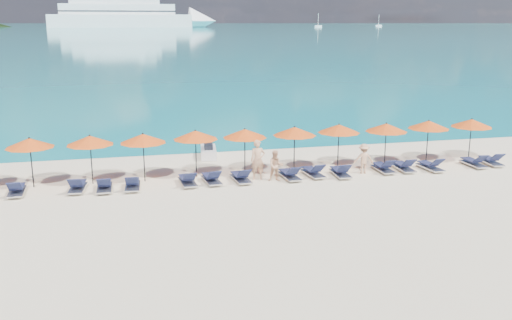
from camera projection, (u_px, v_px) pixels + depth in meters
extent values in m
plane|color=beige|center=(273.00, 207.00, 22.73)|extent=(1400.00, 1400.00, 0.00)
cube|color=#1FA9B2|center=(125.00, 26.00, 646.75)|extent=(1600.00, 1300.00, 0.01)
cube|color=white|center=(121.00, 21.00, 501.00)|extent=(124.11, 31.24, 11.16)
cone|color=white|center=(203.00, 21.00, 522.23)|extent=(26.29, 26.29, 24.56)
cube|color=white|center=(117.00, 9.00, 497.94)|extent=(99.37, 26.11, 8.93)
cube|color=white|center=(114.00, 1.00, 495.69)|extent=(77.16, 22.27, 5.58)
cube|color=black|center=(117.00, 11.00, 498.34)|extent=(100.61, 26.42, 1.00)
cube|color=black|center=(117.00, 7.00, 497.41)|extent=(98.13, 25.80, 1.00)
cube|color=white|center=(318.00, 26.00, 516.94)|extent=(6.73, 2.24, 1.80)
cylinder|color=white|center=(318.00, 20.00, 515.54)|extent=(0.40, 0.40, 11.22)
cube|color=white|center=(379.00, 26.00, 575.56)|extent=(6.49, 2.16, 1.73)
cylinder|color=white|center=(379.00, 20.00, 574.20)|extent=(0.39, 0.39, 10.82)
cube|color=silver|center=(208.00, 152.00, 30.86)|extent=(1.05, 2.22, 0.49)
cube|color=black|center=(208.00, 146.00, 30.61)|extent=(0.55, 0.94, 0.31)
cylinder|color=black|center=(208.00, 141.00, 31.26)|extent=(0.49, 0.11, 0.05)
imported|color=tan|center=(258.00, 160.00, 26.38)|extent=(0.71, 0.49, 1.88)
imported|color=tan|center=(276.00, 166.00, 26.19)|extent=(0.75, 0.49, 1.44)
imported|color=tan|center=(364.00, 159.00, 27.50)|extent=(1.02, 0.65, 1.46)
cylinder|color=black|center=(32.00, 163.00, 25.12)|extent=(0.05, 0.05, 2.20)
cone|color=#DB4D13|center=(30.00, 143.00, 24.90)|extent=(2.10, 2.10, 0.42)
sphere|color=black|center=(29.00, 138.00, 24.85)|extent=(0.08, 0.08, 0.08)
cylinder|color=black|center=(91.00, 160.00, 25.66)|extent=(0.05, 0.05, 2.20)
cone|color=#DB4D13|center=(90.00, 140.00, 25.44)|extent=(2.10, 2.10, 0.42)
sphere|color=black|center=(90.00, 135.00, 25.38)|extent=(0.08, 0.08, 0.08)
cylinder|color=black|center=(144.00, 158.00, 26.06)|extent=(0.05, 0.05, 2.20)
cone|color=#DB4D13|center=(143.00, 138.00, 25.84)|extent=(2.10, 2.10, 0.42)
sphere|color=black|center=(143.00, 134.00, 25.79)|extent=(0.08, 0.08, 0.08)
cylinder|color=black|center=(196.00, 154.00, 26.82)|extent=(0.05, 0.05, 2.20)
cone|color=#DB4D13|center=(195.00, 135.00, 26.60)|extent=(2.10, 2.10, 0.42)
sphere|color=black|center=(195.00, 130.00, 26.55)|extent=(0.08, 0.08, 0.08)
cylinder|color=black|center=(245.00, 152.00, 27.20)|extent=(0.05, 0.05, 2.20)
cone|color=#DB4D13|center=(245.00, 133.00, 26.98)|extent=(2.10, 2.10, 0.42)
sphere|color=black|center=(245.00, 129.00, 26.92)|extent=(0.08, 0.08, 0.08)
cylinder|color=black|center=(294.00, 150.00, 27.70)|extent=(0.05, 0.05, 2.20)
cone|color=#DB4D13|center=(295.00, 131.00, 27.48)|extent=(2.10, 2.10, 0.42)
sphere|color=black|center=(295.00, 127.00, 27.43)|extent=(0.08, 0.08, 0.08)
cylinder|color=black|center=(338.00, 147.00, 28.37)|extent=(0.05, 0.05, 2.20)
cone|color=#DB4D13|center=(339.00, 129.00, 28.15)|extent=(2.10, 2.10, 0.42)
sphere|color=black|center=(339.00, 124.00, 28.10)|extent=(0.08, 0.08, 0.08)
cylinder|color=black|center=(385.00, 145.00, 28.66)|extent=(0.05, 0.05, 2.20)
cone|color=#DB4D13|center=(386.00, 127.00, 28.43)|extent=(2.10, 2.10, 0.42)
sphere|color=black|center=(387.00, 123.00, 28.38)|extent=(0.08, 0.08, 0.08)
cylinder|color=black|center=(427.00, 142.00, 29.41)|extent=(0.05, 0.05, 2.20)
cone|color=#DB4D13|center=(429.00, 125.00, 29.18)|extent=(2.10, 2.10, 0.42)
sphere|color=black|center=(429.00, 120.00, 29.13)|extent=(0.08, 0.08, 0.08)
cylinder|color=black|center=(470.00, 140.00, 29.87)|extent=(0.05, 0.05, 2.20)
cone|color=#DB4D13|center=(472.00, 123.00, 29.65)|extent=(2.10, 2.10, 0.42)
sphere|color=black|center=(472.00, 119.00, 29.60)|extent=(0.08, 0.08, 0.08)
cube|color=silver|center=(17.00, 192.00, 24.25)|extent=(0.69, 1.72, 0.06)
cube|color=#1C2347|center=(17.00, 186.00, 24.45)|extent=(0.60, 1.12, 0.04)
cube|color=#1C2347|center=(14.00, 186.00, 23.64)|extent=(0.57, 0.56, 0.43)
cube|color=silver|center=(78.00, 188.00, 24.76)|extent=(0.76, 1.75, 0.06)
cube|color=#1C2347|center=(78.00, 183.00, 24.96)|extent=(0.64, 1.14, 0.04)
cube|color=#1C2347|center=(75.00, 182.00, 24.13)|extent=(0.59, 0.58, 0.43)
cube|color=silver|center=(105.00, 188.00, 24.80)|extent=(0.63, 1.70, 0.06)
cube|color=#1C2347|center=(104.00, 183.00, 25.00)|extent=(0.56, 1.10, 0.04)
cube|color=#1C2347|center=(104.00, 182.00, 24.18)|extent=(0.55, 0.54, 0.43)
cube|color=silver|center=(133.00, 186.00, 25.06)|extent=(0.71, 1.73, 0.06)
cube|color=#1C2347|center=(133.00, 181.00, 25.26)|extent=(0.61, 1.13, 0.04)
cube|color=#1C2347|center=(132.00, 180.00, 24.44)|extent=(0.58, 0.57, 0.43)
cube|color=silver|center=(188.00, 182.00, 25.67)|extent=(0.74, 1.74, 0.06)
cube|color=#1C2347|center=(187.00, 177.00, 25.87)|extent=(0.63, 1.14, 0.04)
cube|color=#1C2347|center=(190.00, 176.00, 25.06)|extent=(0.59, 0.57, 0.43)
cube|color=silver|center=(211.00, 180.00, 25.96)|extent=(0.79, 1.75, 0.06)
cube|color=#1C2347|center=(210.00, 175.00, 26.15)|extent=(0.66, 1.15, 0.04)
cube|color=#1C2347|center=(214.00, 175.00, 25.35)|extent=(0.60, 0.59, 0.43)
cube|color=silver|center=(241.00, 179.00, 26.18)|extent=(0.78, 1.75, 0.06)
cube|color=#1C2347|center=(239.00, 174.00, 26.38)|extent=(0.65, 1.15, 0.04)
cube|color=#1C2347|center=(244.00, 173.00, 25.58)|extent=(0.60, 0.59, 0.43)
cube|color=silver|center=(289.00, 176.00, 26.63)|extent=(0.74, 1.74, 0.06)
cube|color=#1C2347|center=(288.00, 172.00, 26.82)|extent=(0.63, 1.14, 0.04)
cube|color=#1C2347|center=(294.00, 171.00, 26.02)|extent=(0.59, 0.57, 0.43)
cube|color=silver|center=(313.00, 174.00, 27.07)|extent=(0.79, 1.75, 0.06)
cube|color=#1C2347|center=(311.00, 169.00, 27.26)|extent=(0.66, 1.15, 0.04)
cube|color=#1C2347|center=(318.00, 168.00, 26.47)|extent=(0.60, 0.59, 0.43)
cube|color=silver|center=(340.00, 174.00, 27.08)|extent=(0.70, 1.73, 0.06)
cube|color=#1C2347|center=(339.00, 169.00, 27.28)|extent=(0.60, 1.12, 0.04)
cube|color=#1C2347|center=(344.00, 168.00, 26.46)|extent=(0.57, 0.56, 0.43)
cube|color=silver|center=(383.00, 169.00, 27.88)|extent=(0.63, 1.70, 0.06)
cube|color=#1C2347|center=(381.00, 165.00, 28.08)|extent=(0.56, 1.10, 0.04)
cube|color=#1C2347|center=(389.00, 164.00, 27.26)|extent=(0.55, 0.54, 0.43)
cube|color=silver|center=(404.00, 168.00, 28.08)|extent=(0.69, 1.72, 0.06)
cube|color=#1C2347|center=(402.00, 164.00, 28.28)|extent=(0.59, 1.12, 0.04)
cube|color=#1C2347|center=(409.00, 163.00, 27.46)|extent=(0.57, 0.56, 0.43)
cube|color=silver|center=(430.00, 167.00, 28.19)|extent=(0.75, 1.74, 0.06)
cube|color=#1C2347|center=(428.00, 163.00, 28.38)|extent=(0.64, 1.14, 0.04)
cube|color=#1C2347|center=(437.00, 162.00, 27.58)|extent=(0.59, 0.58, 0.43)
cube|color=silver|center=(474.00, 164.00, 28.89)|extent=(0.65, 1.71, 0.06)
cube|color=#1C2347|center=(471.00, 160.00, 29.08)|extent=(0.57, 1.11, 0.04)
cube|color=#1C2347|center=(481.00, 159.00, 28.27)|extent=(0.56, 0.55, 0.43)
cube|color=silver|center=(491.00, 162.00, 29.24)|extent=(0.77, 1.75, 0.06)
cube|color=#1C2347|center=(488.00, 158.00, 29.44)|extent=(0.64, 1.14, 0.04)
cube|color=#1C2347|center=(497.00, 157.00, 28.61)|extent=(0.59, 0.58, 0.43)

